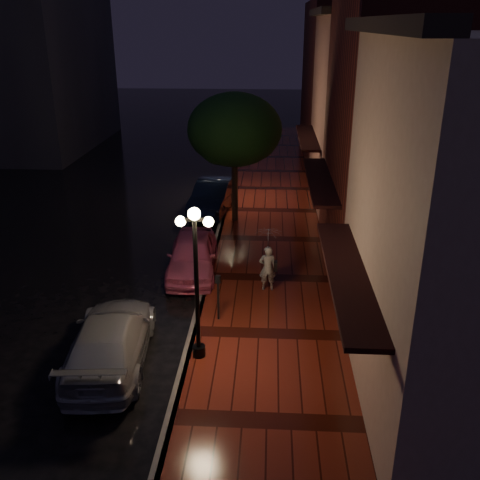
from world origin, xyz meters
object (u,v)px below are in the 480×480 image
at_px(streetlamp_near, 196,276).
at_px(navy_car, 213,196).
at_px(woman_with_umbrella, 268,250).
at_px(parking_meter, 218,293).
at_px(silver_car, 110,340).
at_px(streetlamp_far, 234,153).
at_px(street_tree, 235,132).
at_px(pink_car, 192,255).

relative_size(streetlamp_near, navy_car, 0.93).
distance_m(woman_with_umbrella, parking_meter, 2.62).
relative_size(silver_car, parking_meter, 3.34).
distance_m(streetlamp_far, street_tree, 3.44).
relative_size(pink_car, navy_car, 0.93).
relative_size(streetlamp_far, woman_with_umbrella, 1.92).
xyz_separation_m(streetlamp_far, navy_car, (-0.95, -1.38, -1.83)).
height_order(street_tree, pink_car, street_tree).
height_order(pink_car, parking_meter, parking_meter).
height_order(streetlamp_near, streetlamp_far, same).
height_order(silver_car, woman_with_umbrella, woman_with_umbrella).
bearing_deg(silver_car, streetlamp_near, -179.43).
bearing_deg(pink_car, navy_car, 86.61).
height_order(streetlamp_near, woman_with_umbrella, streetlamp_near).
relative_size(woman_with_umbrella, parking_meter, 1.51).
height_order(street_tree, woman_with_umbrella, street_tree).
xyz_separation_m(streetlamp_far, parking_meter, (0.35, -12.00, -1.55)).
distance_m(street_tree, pink_car, 6.60).
distance_m(street_tree, parking_meter, 9.54).
relative_size(streetlamp_far, street_tree, 0.74).
relative_size(navy_car, parking_meter, 3.13).
relative_size(streetlamp_far, parking_meter, 2.89).
height_order(streetlamp_far, woman_with_umbrella, streetlamp_far).
distance_m(streetlamp_near, woman_with_umbrella, 4.58).
bearing_deg(pink_car, silver_car, -107.18).
height_order(navy_car, parking_meter, parking_meter).
bearing_deg(streetlamp_far, silver_car, -99.44).
bearing_deg(street_tree, pink_car, -102.48).
bearing_deg(woman_with_umbrella, navy_car, -74.24).
bearing_deg(street_tree, streetlamp_near, -91.35).
bearing_deg(woman_with_umbrella, streetlamp_near, 63.43).
xyz_separation_m(streetlamp_far, street_tree, (0.26, -3.01, 1.64)).
height_order(street_tree, silver_car, street_tree).
bearing_deg(street_tree, silver_car, -103.16).
xyz_separation_m(streetlamp_far, silver_car, (-2.37, -14.24, -1.88)).
distance_m(silver_car, parking_meter, 3.54).
xyz_separation_m(streetlamp_far, woman_with_umbrella, (1.84, -9.92, -0.97)).
height_order(street_tree, navy_car, street_tree).
distance_m(pink_car, silver_car, 5.95).
distance_m(streetlamp_far, silver_car, 14.56).
bearing_deg(pink_car, streetlamp_near, -83.64).
relative_size(streetlamp_far, pink_car, 1.00).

